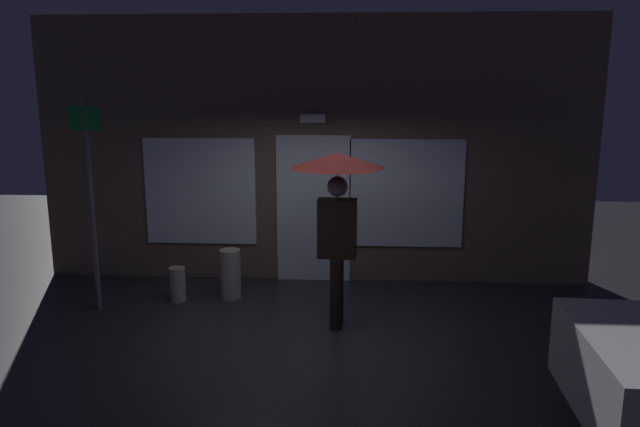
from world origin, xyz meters
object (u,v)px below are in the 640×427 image
person_with_umbrella (337,192)px  sidewalk_bollard (230,274)px  street_sign_post (90,194)px  sidewalk_bollard_2 (178,284)px

person_with_umbrella → sidewalk_bollard: bearing=-27.6°
street_sign_post → sidewalk_bollard: (1.67, 0.52, -1.20)m
person_with_umbrella → sidewalk_bollard: 2.21m
sidewalk_bollard → street_sign_post: bearing=-162.6°
street_sign_post → sidewalk_bollard_2: street_sign_post is taller
sidewalk_bollard → sidewalk_bollard_2: (-0.70, -0.17, -0.11)m
street_sign_post → sidewalk_bollard: 2.12m
street_sign_post → sidewalk_bollard: size_ratio=3.98×
person_with_umbrella → sidewalk_bollard: size_ratio=3.09×
sidewalk_bollard_2 → sidewalk_bollard: bearing=13.4°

